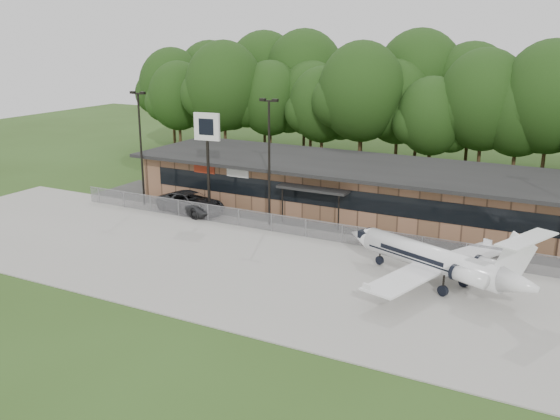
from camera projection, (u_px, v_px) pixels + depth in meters
The scene contains 11 objects.
ground at pixel (204, 316), 34.49m from camera, with size 160.00×160.00×0.00m, color #2F481A.
apron at pixel (273, 269), 41.27m from camera, with size 64.00×18.00×0.08m, color #9E9B93.
parking_lot at pixel (341, 224), 51.03m from camera, with size 50.00×9.00×0.06m, color #383835.
terminal at pixel (361, 187), 54.22m from camera, with size 41.00×11.65×4.30m.
fence at pixel (318, 230), 47.01m from camera, with size 46.00×0.04×1.52m.
treeline at pixel (422, 105), 68.08m from camera, with size 72.00×12.00×15.00m, color #1C3410, non-canonical shape.
light_pole_left at pixel (141, 140), 55.00m from camera, with size 1.55×0.30×10.23m.
light_pole_mid at pixel (269, 153), 49.12m from camera, with size 1.55×0.30×10.23m.
business_jet at pixel (438, 261), 38.07m from camera, with size 13.61×12.16×4.67m.
suv at pixel (191, 203), 54.08m from camera, with size 3.01×6.53×1.81m, color #343537.
pole_sign at pixel (207, 138), 51.92m from camera, with size 2.31×0.53×8.75m.
Camera 1 is at (18.56, -25.87, 15.10)m, focal length 40.00 mm.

